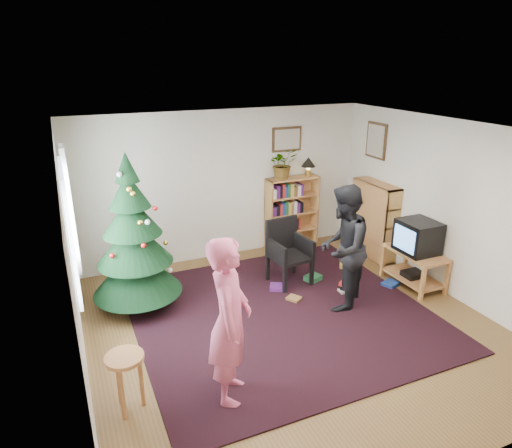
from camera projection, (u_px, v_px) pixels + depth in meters
name	position (u px, v px, depth m)	size (l,w,h in m)	color
floor	(291.00, 325.00, 5.92)	(5.00, 5.00, 0.00)	brown
ceiling	(297.00, 131.00, 5.06)	(5.00, 5.00, 0.00)	white
wall_back	(224.00, 185.00, 7.64)	(5.00, 0.02, 2.50)	silver
wall_front	(455.00, 352.00, 3.34)	(5.00, 0.02, 2.50)	silver
wall_left	(73.00, 273.00, 4.55)	(0.02, 5.00, 2.50)	silver
wall_right	(451.00, 210.00, 6.42)	(0.02, 5.00, 2.50)	silver
rug	(281.00, 313.00, 6.17)	(3.80, 3.60, 0.02)	black
window_pane	(70.00, 229.00, 4.99)	(0.04, 1.20, 1.40)	silver
curtain	(71.00, 210.00, 5.61)	(0.06, 0.35, 1.60)	silver
picture_back	(287.00, 139.00, 7.81)	(0.55, 0.03, 0.42)	#4C3319
picture_right	(376.00, 141.00, 7.68)	(0.03, 0.50, 0.60)	#4C3319
christmas_tree	(134.00, 246.00, 6.07)	(1.20, 1.20, 2.18)	#3F2816
bookshelf_back	(292.00, 212.00, 8.16)	(0.95, 0.30, 1.30)	#C58E46
bookshelf_right	(374.00, 219.00, 7.82)	(0.30, 0.95, 1.30)	#C58E46
tv_stand	(414.00, 265.00, 6.87)	(0.52, 0.93, 0.55)	#C58E46
crt_tv	(418.00, 237.00, 6.71)	(0.51, 0.55, 0.48)	black
armchair	(287.00, 249.00, 6.93)	(0.60, 0.60, 0.99)	black
stool	(125.00, 368.00, 4.35)	(0.37, 0.37, 0.62)	#C58E46
person_standing	(230.00, 321.00, 4.41)	(0.64, 0.42, 1.75)	#CE5274
person_by_chair	(343.00, 248.00, 6.10)	(0.84, 0.66, 1.74)	black
potted_plant	(283.00, 164.00, 7.77)	(0.48, 0.41, 0.53)	gray
table_lamp	(308.00, 163.00, 7.97)	(0.25, 0.25, 0.33)	#A57F33
floor_clutter	(331.00, 284.00, 6.92)	(1.82, 1.01, 0.08)	#A51E19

